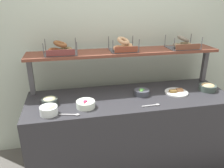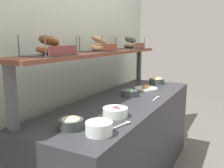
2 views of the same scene
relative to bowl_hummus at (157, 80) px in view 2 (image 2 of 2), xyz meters
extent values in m
cube|color=#B0BFAE|center=(-0.89, 0.57, 0.31)|extent=(3.33, 0.06, 2.40)
cube|color=#2D2D33|center=(-0.89, 0.02, -0.46)|extent=(2.13, 0.70, 0.85)
cube|color=#4C4C51|center=(-1.90, 0.29, 0.16)|extent=(0.05, 0.05, 0.40)
cube|color=#4C4C51|center=(0.12, 0.29, 0.16)|extent=(0.05, 0.05, 0.40)
cube|color=brown|center=(-0.89, 0.29, 0.38)|extent=(2.09, 0.32, 0.03)
cylinder|color=#41514B|center=(0.00, 0.00, -0.01)|extent=(0.18, 0.18, 0.06)
ellipsoid|color=#D7B37C|center=(0.00, 0.00, 0.02)|extent=(0.14, 0.14, 0.04)
cylinder|color=white|center=(-1.71, -0.20, 0.00)|extent=(0.16, 0.16, 0.08)
ellipsoid|color=beige|center=(-1.71, -0.20, 0.03)|extent=(0.12, 0.12, 0.05)
cylinder|color=#39413D|center=(-1.71, 0.00, -0.01)|extent=(0.16, 0.16, 0.06)
ellipsoid|color=#C0C293|center=(-1.71, 0.00, 0.02)|extent=(0.12, 0.12, 0.04)
cylinder|color=#41444E|center=(-0.76, 0.03, -0.01)|extent=(0.16, 0.16, 0.06)
sphere|color=#4D933F|center=(-0.74, 0.03, 0.01)|extent=(0.04, 0.04, 0.04)
sphere|color=#4D9039|center=(-0.77, 0.01, 0.01)|extent=(0.05, 0.05, 0.05)
sphere|color=#4F9955|center=(-0.76, 0.04, 0.01)|extent=(0.05, 0.05, 0.05)
sphere|color=#62964B|center=(-0.77, 0.04, 0.01)|extent=(0.04, 0.04, 0.04)
cylinder|color=white|center=(-1.37, -0.13, -0.01)|extent=(0.18, 0.18, 0.06)
sphere|color=#AB244F|center=(-1.37, -0.14, 0.01)|extent=(0.05, 0.05, 0.05)
sphere|color=maroon|center=(-1.38, -0.17, 0.01)|extent=(0.03, 0.03, 0.03)
sphere|color=#8F3755|center=(-1.37, -0.13, 0.01)|extent=(0.04, 0.04, 0.04)
cylinder|color=white|center=(-0.37, 0.00, -0.03)|extent=(0.25, 0.25, 0.01)
cube|color=olive|center=(-0.42, 0.00, -0.01)|extent=(0.07, 0.05, 0.02)
cube|color=#9C673E|center=(-0.33, 0.01, -0.01)|extent=(0.07, 0.05, 0.02)
cube|color=#B7B7BC|center=(-1.55, -0.25, -0.03)|extent=(0.14, 0.04, 0.01)
ellipsoid|color=#B7B7BC|center=(-1.46, -0.27, -0.03)|extent=(0.04, 0.03, 0.01)
cube|color=#B7B7BC|center=(-0.78, -0.24, -0.03)|extent=(0.14, 0.02, 0.01)
ellipsoid|color=#B7B7BC|center=(-0.69, -0.23, -0.03)|extent=(0.04, 0.03, 0.01)
cube|color=#4C4C51|center=(-1.57, 0.28, 0.39)|extent=(0.33, 0.24, 0.01)
cylinder|color=#4C4C51|center=(-1.73, 0.16, 0.46)|extent=(0.01, 0.01, 0.14)
cylinder|color=#4C4C51|center=(-1.41, 0.16, 0.46)|extent=(0.01, 0.01, 0.14)
cylinder|color=#4C4C51|center=(-1.73, 0.39, 0.46)|extent=(0.01, 0.01, 0.14)
cylinder|color=#4C4C51|center=(-1.41, 0.39, 0.46)|extent=(0.01, 0.01, 0.14)
cube|color=brown|center=(-1.57, 0.16, 0.43)|extent=(0.28, 0.01, 0.06)
torus|color=brown|center=(-1.63, 0.25, 0.43)|extent=(0.20, 0.20, 0.06)
torus|color=brown|center=(-1.52, 0.31, 0.42)|extent=(0.20, 0.20, 0.05)
torus|color=brown|center=(-1.57, 0.28, 0.49)|extent=(0.15, 0.15, 0.08)
cube|color=#4C4C51|center=(-0.91, 0.28, 0.39)|extent=(0.29, 0.24, 0.01)
cylinder|color=#4C4C51|center=(-1.05, 0.17, 0.46)|extent=(0.01, 0.01, 0.14)
cylinder|color=#4C4C51|center=(-0.77, 0.17, 0.46)|extent=(0.01, 0.01, 0.14)
cylinder|color=#4C4C51|center=(-1.05, 0.40, 0.46)|extent=(0.01, 0.01, 0.14)
cylinder|color=#4C4C51|center=(-0.77, 0.40, 0.46)|extent=(0.01, 0.01, 0.14)
cube|color=brown|center=(-0.91, 0.16, 0.43)|extent=(0.25, 0.01, 0.06)
torus|color=tan|center=(-0.96, 0.25, 0.42)|extent=(0.17, 0.17, 0.05)
torus|color=tan|center=(-0.86, 0.32, 0.43)|extent=(0.17, 0.16, 0.06)
torus|color=tan|center=(-0.91, 0.28, 0.50)|extent=(0.20, 0.20, 0.09)
cube|color=#4C4C51|center=(-0.21, 0.27, 0.39)|extent=(0.34, 0.24, 0.01)
cylinder|color=#4C4C51|center=(-0.38, 0.15, 0.46)|extent=(0.01, 0.01, 0.14)
cylinder|color=#4C4C51|center=(-0.05, 0.15, 0.46)|extent=(0.01, 0.01, 0.14)
cylinder|color=#4C4C51|center=(-0.38, 0.38, 0.46)|extent=(0.01, 0.01, 0.14)
cylinder|color=#4C4C51|center=(-0.05, 0.38, 0.46)|extent=(0.01, 0.01, 0.14)
cube|color=brown|center=(-0.21, 0.15, 0.43)|extent=(0.29, 0.01, 0.06)
torus|color=#7C6D51|center=(-0.27, 0.24, 0.43)|extent=(0.15, 0.15, 0.06)
torus|color=#87724E|center=(-0.16, 0.30, 0.42)|extent=(0.18, 0.17, 0.05)
torus|color=#6F695B|center=(-0.21, 0.27, 0.50)|extent=(0.17, 0.17, 0.09)
camera|label=1|loc=(-1.51, -2.03, 0.95)|focal=35.67mm
camera|label=2|loc=(-2.82, -0.88, 0.50)|focal=38.26mm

